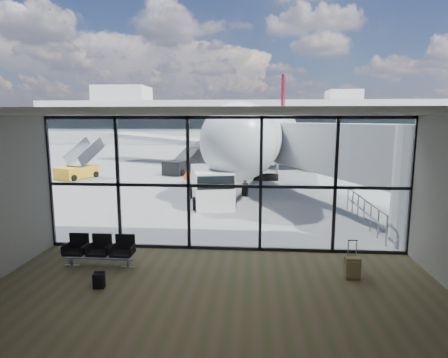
# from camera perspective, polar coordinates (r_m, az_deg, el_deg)

# --- Properties ---
(ground) EXTENTS (220.00, 220.00, 0.00)m
(ground) POSITION_cam_1_polar(r_m,az_deg,el_deg) (52.33, 3.38, 4.14)
(ground) COLOR slate
(ground) RESTS_ON ground
(lounge_shell) EXTENTS (12.02, 8.01, 4.51)m
(lounge_shell) POSITION_cam_1_polar(r_m,az_deg,el_deg) (7.60, -2.71, -3.99)
(lounge_shell) COLOR brown
(lounge_shell) RESTS_ON ground
(glass_curtain_wall) EXTENTS (12.10, 0.12, 4.50)m
(glass_curtain_wall) POSITION_cam_1_polar(r_m,az_deg,el_deg) (12.36, 0.04, -0.86)
(glass_curtain_wall) COLOR white
(glass_curtain_wall) RESTS_ON ground
(jet_bridge) EXTENTS (8.00, 16.50, 4.33)m
(jet_bridge) POSITION_cam_1_polar(r_m,az_deg,el_deg) (19.69, 16.07, 3.95)
(jet_bridge) COLOR #9FA2A5
(jet_bridge) RESTS_ON ground
(apron_railing) EXTENTS (0.06, 5.46, 1.11)m
(apron_railing) POSITION_cam_1_polar(r_m,az_deg,el_deg) (16.73, 20.57, -4.18)
(apron_railing) COLOR gray
(apron_railing) RESTS_ON ground
(far_terminal) EXTENTS (80.00, 12.20, 11.00)m
(far_terminal) POSITION_cam_1_polar(r_m,az_deg,el_deg) (74.13, 3.27, 8.80)
(far_terminal) COLOR silver
(far_terminal) RESTS_ON ground
(tree_0) EXTENTS (4.95, 4.95, 7.12)m
(tree_0) POSITION_cam_1_polar(r_m,az_deg,el_deg) (95.86, -24.50, 8.30)
(tree_0) COLOR #382619
(tree_0) RESTS_ON ground
(tree_1) EXTENTS (5.61, 5.61, 8.07)m
(tree_1) POSITION_cam_1_polar(r_m,az_deg,el_deg) (93.14, -21.25, 8.88)
(tree_1) COLOR #382619
(tree_1) RESTS_ON ground
(tree_2) EXTENTS (6.27, 6.27, 9.03)m
(tree_2) POSITION_cam_1_polar(r_m,az_deg,el_deg) (90.74, -17.81, 9.47)
(tree_2) COLOR #382619
(tree_2) RESTS_ON ground
(tree_3) EXTENTS (4.95, 4.95, 7.12)m
(tree_3) POSITION_cam_1_polar(r_m,az_deg,el_deg) (88.66, -14.13, 8.84)
(tree_3) COLOR #382619
(tree_3) RESTS_ON ground
(tree_4) EXTENTS (5.61, 5.61, 8.07)m
(tree_4) POSITION_cam_1_polar(r_m,az_deg,el_deg) (86.96, -10.35, 9.38)
(tree_4) COLOR #382619
(tree_4) RESTS_ON ground
(tree_5) EXTENTS (6.27, 6.27, 9.03)m
(tree_5) POSITION_cam_1_polar(r_m,az_deg,el_deg) (85.65, -6.42, 9.89)
(tree_5) COLOR #382619
(tree_5) RESTS_ON ground
(seating_row) EXTENTS (2.12, 0.58, 0.94)m
(seating_row) POSITION_cam_1_polar(r_m,az_deg,el_deg) (12.08, -18.31, -10.02)
(seating_row) COLOR gray
(seating_row) RESTS_ON ground
(backpack) EXTENTS (0.31, 0.29, 0.43)m
(backpack) POSITION_cam_1_polar(r_m,az_deg,el_deg) (10.62, -18.53, -14.50)
(backpack) COLOR black
(backpack) RESTS_ON ground
(suitcase) EXTENTS (0.41, 0.31, 1.09)m
(suitcase) POSITION_cam_1_polar(r_m,az_deg,el_deg) (11.16, 19.00, -12.69)
(suitcase) COLOR olive
(suitcase) RESTS_ON ground
(airliner) EXTENTS (35.08, 40.85, 10.56)m
(airliner) POSITION_cam_1_polar(r_m,az_deg,el_deg) (37.01, 7.18, 7.10)
(airliner) COLOR silver
(airliner) RESTS_ON ground
(service_van) EXTENTS (2.82, 4.61, 1.87)m
(service_van) POSITION_cam_1_polar(r_m,az_deg,el_deg) (19.61, -1.95, -1.03)
(service_van) COLOR silver
(service_van) RESTS_ON ground
(belt_loader) EXTENTS (2.47, 4.45, 1.95)m
(belt_loader) POSITION_cam_1_polar(r_m,az_deg,el_deg) (31.01, -6.74, 2.02)
(belt_loader) COLOR black
(belt_loader) RESTS_ON ground
(mobile_stairs) EXTENTS (2.82, 3.83, 2.45)m
(mobile_stairs) POSITION_cam_1_polar(r_m,az_deg,el_deg) (30.49, -21.38, 1.22)
(mobile_stairs) COLOR gold
(mobile_stairs) RESTS_ON ground
(traffic_cone_a) EXTENTS (0.42, 0.42, 0.60)m
(traffic_cone_a) POSITION_cam_1_polar(r_m,az_deg,el_deg) (28.09, -5.75, 0.57)
(traffic_cone_a) COLOR #FF350D
(traffic_cone_a) RESTS_ON ground
(traffic_cone_b) EXTENTS (0.38, 0.38, 0.55)m
(traffic_cone_b) POSITION_cam_1_polar(r_m,az_deg,el_deg) (22.43, -0.34, -1.57)
(traffic_cone_b) COLOR #DF430B
(traffic_cone_b) RESTS_ON ground
(traffic_cone_c) EXTENTS (0.40, 0.40, 0.58)m
(traffic_cone_c) POSITION_cam_1_polar(r_m,az_deg,el_deg) (27.24, 0.24, 0.32)
(traffic_cone_c) COLOR orange
(traffic_cone_c) RESTS_ON ground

